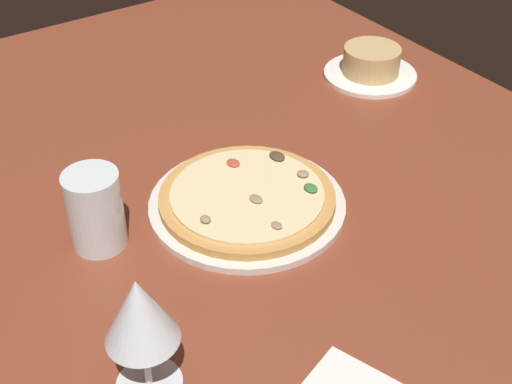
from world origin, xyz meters
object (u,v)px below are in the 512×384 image
pizza_main (247,200)px  wine_glass_far (140,314)px  ramekin_on_saucer (371,65)px  water_glass (96,213)px

pizza_main → wine_glass_far: wine_glass_far is taller
ramekin_on_saucer → wine_glass_far: wine_glass_far is taller
pizza_main → ramekin_on_saucer: size_ratio=1.63×
pizza_main → water_glass: 20.78cm
water_glass → wine_glass_far: bearing=-12.6°
wine_glass_far → water_glass: wine_glass_far is taller
ramekin_on_saucer → wine_glass_far: size_ratio=1.11×
wine_glass_far → water_glass: (-23.90, 5.35, -5.82)cm
water_glass → pizza_main: bearing=76.5°
wine_glass_far → water_glass: bearing=167.4°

